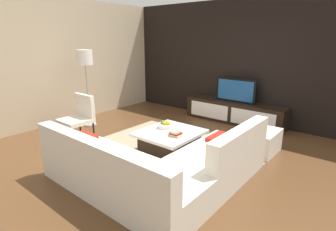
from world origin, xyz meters
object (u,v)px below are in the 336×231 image
accent_chair_near (80,114)px  ottoman (256,140)px  book_stack (175,134)px  coffee_table (170,141)px  floor_lamp (85,62)px  media_console (234,112)px  television (236,90)px  sectional_couch (159,168)px  fruit_bowl (166,125)px

accent_chair_near → ottoman: 3.38m
accent_chair_near → book_stack: 2.09m
accent_chair_near → coffee_table: bearing=19.7°
floor_lamp → media_console: bearing=42.6°
television → sectional_couch: television is taller
floor_lamp → fruit_bowl: floor_lamp is taller
book_stack → coffee_table: bearing=151.1°
book_stack → fruit_bowl: bearing=151.0°
sectional_couch → ottoman: size_ratio=3.38×
television → ottoman: television is taller
television → coffee_table: size_ratio=0.92×
book_stack → accent_chair_near: bearing=-166.9°
accent_chair_near → floor_lamp: size_ratio=0.51×
media_console → fruit_bowl: fruit_bowl is taller
sectional_couch → accent_chair_near: size_ratio=2.72×
ottoman → book_stack: (-0.93, -1.13, 0.22)m
television → ottoman: 1.75m
accent_chair_near → television: bearing=58.1°
television → fruit_bowl: television is taller
book_stack → media_console: bearing=92.7°
floor_lamp → book_stack: 2.79m
media_console → book_stack: bearing=-87.3°
ottoman → accent_chair_near: bearing=-151.6°
media_console → ottoman: size_ratio=3.39×
sectional_couch → fruit_bowl: 1.34m
coffee_table → book_stack: book_stack is taller
media_console → fruit_bowl: 2.22m
media_console → coffee_table: bearing=-92.5°
ottoman → fruit_bowl: bearing=-145.5°
accent_chair_near → book_stack: (2.03, 0.47, -0.06)m
sectional_couch → fruit_bowl: sectional_couch is taller
floor_lamp → ottoman: 3.88m
coffee_table → accent_chair_near: accent_chair_near is taller
floor_lamp → coffee_table: bearing=-0.2°
ottoman → book_stack: bearing=-129.5°
television → accent_chair_near: size_ratio=1.11×
coffee_table → fruit_bowl: fruit_bowl is taller
accent_chair_near → fruit_bowl: bearing=24.6°
fruit_bowl → book_stack: bearing=-29.0°
television → coffee_table: television is taller
media_console → floor_lamp: size_ratio=1.40×
media_console → sectional_couch: bearing=-81.2°
media_console → television: (0.00, 0.00, 0.53)m
accent_chair_near → sectional_couch: bearing=-7.4°
book_stack → ottoman: bearing=50.5°
sectional_couch → ottoman: 2.06m
coffee_table → floor_lamp: 2.69m
coffee_table → accent_chair_near: (-1.82, -0.59, 0.29)m
media_console → television: 0.53m
television → sectional_couch: (0.51, -3.27, -0.50)m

